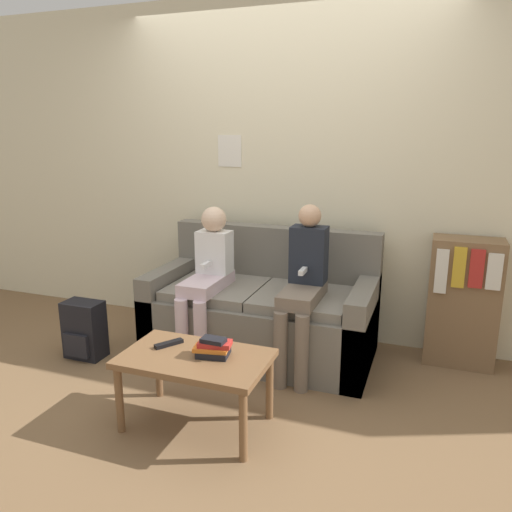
# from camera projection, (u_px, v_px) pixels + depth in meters

# --- Properties ---
(ground_plane) EXTENTS (10.00, 10.00, 0.00)m
(ground_plane) POSITION_uv_depth(u_px,v_px,m) (236.00, 383.00, 3.29)
(ground_plane) COLOR brown
(wall_back) EXTENTS (8.00, 0.07, 2.60)m
(wall_back) POSITION_uv_depth(u_px,v_px,m) (284.00, 172.00, 3.89)
(wall_back) COLOR beige
(wall_back) RESTS_ON ground_plane
(couch) EXTENTS (1.62, 0.81, 0.90)m
(couch) POSITION_uv_depth(u_px,v_px,m) (262.00, 313.00, 3.69)
(couch) COLOR #6B665B
(couch) RESTS_ON ground_plane
(coffee_table) EXTENTS (0.81, 0.49, 0.42)m
(coffee_table) POSITION_uv_depth(u_px,v_px,m) (195.00, 365.00, 2.74)
(coffee_table) COLOR brown
(coffee_table) RESTS_ON ground_plane
(person_left) EXTENTS (0.24, 0.55, 1.09)m
(person_left) POSITION_uv_depth(u_px,v_px,m) (207.00, 274.00, 3.55)
(person_left) COLOR silver
(person_left) RESTS_ON ground_plane
(person_right) EXTENTS (0.24, 0.55, 1.14)m
(person_right) POSITION_uv_depth(u_px,v_px,m) (303.00, 283.00, 3.31)
(person_right) COLOR #756656
(person_right) RESTS_ON ground_plane
(tv_remote) EXTENTS (0.13, 0.16, 0.02)m
(tv_remote) POSITION_uv_depth(u_px,v_px,m) (169.00, 344.00, 2.85)
(tv_remote) COLOR black
(tv_remote) RESTS_ON coffee_table
(book_stack) EXTENTS (0.22, 0.16, 0.11)m
(book_stack) POSITION_uv_depth(u_px,v_px,m) (213.00, 348.00, 2.71)
(book_stack) COLOR black
(book_stack) RESTS_ON coffee_table
(bookshelf) EXTENTS (0.47, 0.28, 0.91)m
(bookshelf) POSITION_uv_depth(u_px,v_px,m) (463.00, 302.00, 3.47)
(bookshelf) COLOR brown
(bookshelf) RESTS_ON ground_plane
(backpack) EXTENTS (0.28, 0.20, 0.42)m
(backpack) POSITION_uv_depth(u_px,v_px,m) (84.00, 330.00, 3.62)
(backpack) COLOR black
(backpack) RESTS_ON ground_plane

